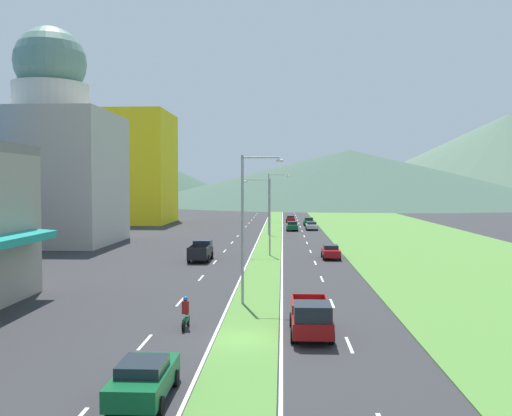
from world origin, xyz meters
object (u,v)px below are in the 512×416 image
(car_3, at_px, (331,252))
(car_5, at_px, (312,226))
(car_2, at_px, (309,222))
(street_lamp_near, at_px, (247,220))
(street_lamp_mid, at_px, (267,211))
(pickup_truck_0, at_px, (311,318))
(street_lamp_far, at_px, (271,200))
(pickup_truck_1, at_px, (201,251))
(car_0, at_px, (292,226))
(car_4, at_px, (290,219))
(motorcycle_rider, at_px, (186,315))
(car_1, at_px, (144,378))

(car_3, height_order, car_5, car_3)
(car_2, bearing_deg, street_lamp_near, -5.87)
(street_lamp_mid, height_order, pickup_truck_0, street_lamp_mid)
(street_lamp_mid, xyz_separation_m, street_lamp_far, (-0.03, 25.36, 0.56))
(street_lamp_mid, relative_size, pickup_truck_1, 1.59)
(street_lamp_near, relative_size, street_lamp_mid, 1.14)
(car_0, distance_m, car_4, 21.56)
(street_lamp_far, height_order, pickup_truck_0, street_lamp_far)
(street_lamp_mid, xyz_separation_m, car_2, (6.79, 46.31, -4.22))
(car_3, relative_size, pickup_truck_1, 0.74)
(car_4, relative_size, pickup_truck_0, 0.81)
(street_lamp_near, relative_size, street_lamp_far, 1.02)
(motorcycle_rider, bearing_deg, pickup_truck_1, 6.60)
(car_4, bearing_deg, car_0, -0.01)
(car_1, relative_size, pickup_truck_0, 0.83)
(car_0, bearing_deg, street_lamp_near, -3.83)
(car_3, xyz_separation_m, pickup_truck_1, (-13.64, -1.93, 0.22))
(car_4, bearing_deg, street_lamp_far, -6.48)
(street_lamp_far, xyz_separation_m, car_1, (-3.29, -67.19, -4.77))
(car_0, relative_size, car_1, 0.97)
(car_3, bearing_deg, street_lamp_far, -165.82)
(street_lamp_mid, xyz_separation_m, car_3, (6.91, -2.12, -4.24))
(car_1, xyz_separation_m, pickup_truck_1, (-3.41, 37.78, 0.20))
(street_lamp_near, distance_m, car_1, 17.47)
(street_lamp_near, height_order, motorcycle_rider, street_lamp_near)
(car_4, bearing_deg, car_5, 9.70)
(street_lamp_far, relative_size, pickup_truck_1, 1.78)
(street_lamp_near, distance_m, motorcycle_rider, 8.58)
(car_4, distance_m, pickup_truck_1, 60.56)
(car_5, height_order, pickup_truck_0, pickup_truck_0)
(street_lamp_far, distance_m, motorcycle_rider, 57.37)
(car_1, bearing_deg, car_5, -7.42)
(street_lamp_far, bearing_deg, street_lamp_mid, -89.94)
(motorcycle_rider, bearing_deg, car_2, -7.54)
(car_0, xyz_separation_m, motorcycle_rider, (-6.94, -65.79, -0.06))
(car_1, xyz_separation_m, car_2, (10.11, 88.15, 0.00))
(car_4, xyz_separation_m, pickup_truck_1, (-10.14, -59.70, 0.26))
(street_lamp_far, height_order, pickup_truck_1, street_lamp_far)
(motorcycle_rider, bearing_deg, street_lamp_near, -24.74)
(car_1, xyz_separation_m, pickup_truck_0, (6.59, 8.90, 0.20))
(street_lamp_near, height_order, pickup_truck_0, street_lamp_near)
(car_4, distance_m, car_5, 20.11)
(pickup_truck_1, relative_size, motorcycle_rider, 2.70)
(street_lamp_far, relative_size, car_4, 2.20)
(pickup_truck_0, bearing_deg, car_0, 179.88)
(car_2, relative_size, pickup_truck_0, 0.87)
(car_2, distance_m, pickup_truck_0, 79.33)
(car_0, xyz_separation_m, car_4, (0.00, 21.56, -0.08))
(car_1, distance_m, car_5, 78.32)
(street_lamp_near, bearing_deg, pickup_truck_0, -63.38)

